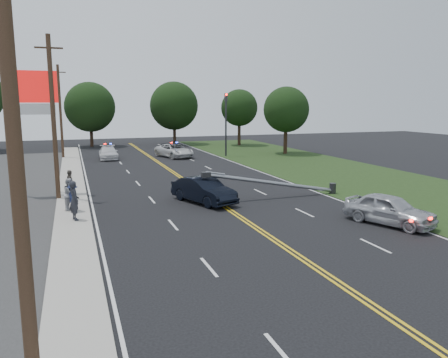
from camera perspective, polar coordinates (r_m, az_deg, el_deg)
name	(u,v)px	position (r m, az deg, el deg)	size (l,w,h in m)	color
ground	(276,241)	(19.50, 6.76, -8.04)	(120.00, 120.00, 0.00)	black
sidewalk	(72,205)	(27.29, -19.19, -3.20)	(1.80, 70.00, 0.12)	#A5A095
grass_verge	(379,183)	(34.89, 19.63, -0.54)	(12.00, 80.00, 0.01)	black
centerline_yellow	(208,196)	(28.51, -2.06, -2.20)	(0.36, 80.00, 0.00)	gold
pylon_sign	(32,103)	(30.72, -23.83, 9.10)	(3.20, 0.35, 8.00)	gray
traffic_signal	(226,119)	(49.51, 0.25, 7.85)	(0.28, 0.41, 7.05)	#2D2D30
fallen_streetlight	(280,183)	(28.05, 7.35, -0.58)	(9.36, 0.44, 1.91)	#2D2D30
utility_pole_near	(15,154)	(8.74, -25.61, 2.99)	(1.60, 0.28, 10.00)	#382619
utility_pole_mid	(53,118)	(28.67, -21.39, 7.43)	(1.60, 0.28, 10.00)	#382619
utility_pole_far	(60,111)	(50.66, -20.59, 8.27)	(1.60, 0.28, 10.00)	#382619
tree_6	(90,107)	(63.23, -17.10, 8.97)	(6.80, 6.80, 8.83)	black
tree_7	(174,106)	(64.67, -6.55, 9.47)	(6.97, 6.97, 9.06)	black
tree_8	(239,108)	(62.61, 2.02, 9.27)	(5.19, 5.19, 7.90)	black
tree_9	(286,110)	(52.51, 8.12, 8.96)	(5.36, 5.36, 7.90)	black
crashed_sedan	(204,190)	(26.45, -2.69, -1.47)	(1.64, 4.71, 1.55)	black
waiting_sedan	(389,209)	(23.26, 20.79, -3.73)	(1.80, 4.48, 1.53)	#B0B2B8
emergency_a	(174,151)	(49.00, -6.51, 3.70)	(2.47, 5.35, 1.49)	silver
emergency_b	(108,153)	(48.83, -14.88, 3.34)	(1.91, 4.69, 1.36)	silver
bystander_a	(74,200)	(23.31, -18.97, -2.67)	(0.74, 0.48, 2.02)	#25262C
bystander_b	(70,194)	(25.66, -19.46, -1.85)	(0.86, 0.67, 1.78)	#ABABB0
bystander_c	(73,198)	(25.23, -19.14, -2.30)	(1.00, 0.57, 1.54)	#1A2242
bystander_d	(70,184)	(28.70, -19.46, -0.65)	(1.04, 0.43, 1.78)	#63584F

